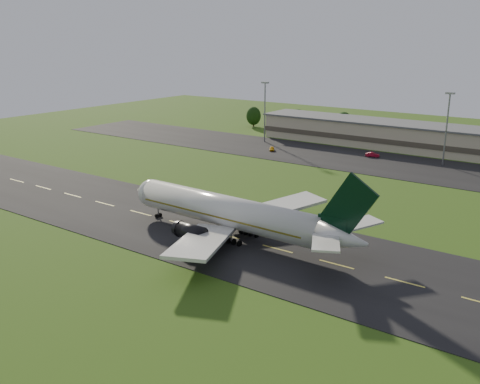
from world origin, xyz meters
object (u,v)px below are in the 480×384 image
Objects in this scene: airliner at (231,213)px; service_vehicle_a at (272,149)px; terminal at (464,143)px; light_mast_west at (265,105)px; service_vehicle_b at (372,155)px; light_mast_centre at (447,120)px.

airliner reaches higher than service_vehicle_a.
light_mast_west is (-61.40, -16.18, 8.75)m from terminal.
service_vehicle_a is (-51.10, -27.64, -3.27)m from terminal.
service_vehicle_b is at bearing -140.64° from terminal.
service_vehicle_a is at bearing -167.02° from light_mast_centre.
light_mast_west is 41.58m from service_vehicle_b.
light_mast_west and light_mast_centre have the same top height.
terminal reaches higher than service_vehicle_a.
terminal is 7.13× the size of light_mast_centre.
service_vehicle_b is at bearing 94.96° from airliner.
light_mast_centre is 5.61× the size of service_vehicle_a.
light_mast_west reaches higher than service_vehicle_a.
service_vehicle_b is (29.49, 9.91, 0.05)m from service_vehicle_a.
service_vehicle_a is at bearing -48.04° from light_mast_west.
airliner is 92.18m from light_mast_west.
service_vehicle_b is (-21.61, -17.73, -3.22)m from terminal.
light_mast_centre reaches higher than terminal.
service_vehicle_b is at bearing -175.63° from light_mast_centre.
light_mast_centre is at bearing -94.95° from terminal.
light_mast_west is (-45.05, 80.02, 8.08)m from airliner.
terminal is at bearing 14.76° from light_mast_west.
airliner is 81.80m from light_mast_centre.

